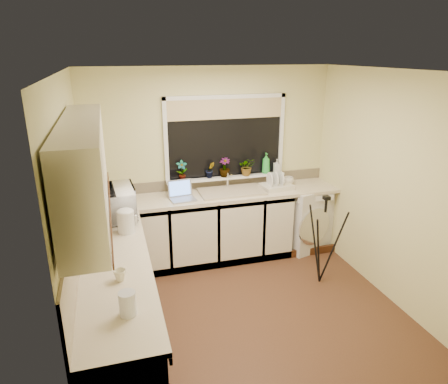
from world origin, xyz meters
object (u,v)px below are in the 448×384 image
Objects in this scene: washing_machine at (303,216)px; plant_d at (247,167)px; microwave at (116,203)px; soap_bottle_clear at (277,166)px; dish_rack at (276,187)px; laptop at (182,194)px; glass_jug at (128,304)px; soap_bottle_green at (266,163)px; tripod at (323,240)px; plant_c at (225,167)px; cup_left at (120,275)px; cup_back at (288,181)px; kettle at (126,222)px; plant_b at (210,170)px; steel_jar at (108,259)px; plant_a at (182,171)px.

washing_machine is 1.08m from plant_d.
soap_bottle_clear reaches higher than microwave.
dish_rack is 0.67× the size of microwave.
glass_jug is (-0.77, -2.19, 0.03)m from laptop.
microwave is at bearing 174.44° from washing_machine.
glass_jug is (-2.04, -2.23, 0.06)m from dish_rack.
plant_d is (1.70, 2.44, 0.18)m from glass_jug.
dish_rack is 1.42× the size of soap_bottle_green.
plant_c reaches higher than tripod.
tripod is at bearing 20.52° from cup_left.
plant_c is 0.90m from cup_back.
plant_c reaches higher than kettle.
cup_left is at bearing -121.14° from laptop.
kettle is 0.45m from microwave.
tripod is 5.05× the size of plant_b.
cup_left is at bearing -137.43° from soap_bottle_clear.
laptop is at bearing 64.94° from cup_left.
soap_bottle_clear is at bearing 37.16° from steel_jar.
soap_bottle_green reaches higher than plant_a.
microwave is 2.76× the size of plant_b.
glass_jug is 0.73× the size of plant_d.
plant_a is at bearing -179.11° from soap_bottle_clear.
washing_machine is at bearing -22.37° from soap_bottle_green.
microwave is 2.35× the size of plant_c.
plant_c is at bearing 39.28° from kettle.
plant_d reaches higher than dish_rack.
tripod is (0.22, -0.90, -0.39)m from dish_rack.
washing_machine is 1.48m from plant_b.
tripod reaches higher than cup_back.
microwave is 2.24m from soap_bottle_clear.
steel_jar is at bearing -127.79° from laptop.
soap_bottle_green reaches higher than kettle.
plant_c reaches higher than glass_jug.
laptop and kettle have the same top height.
steel_jar is 2.72m from soap_bottle_green.
cup_left is at bearing -121.77° from plant_b.
laptop reaches higher than glass_jug.
cup_back is at bearing 18.94° from dish_rack.
steel_jar is (-0.12, 0.75, -0.03)m from glass_jug.
plant_c is 0.91× the size of soap_bottle_green.
kettle is (-0.71, -0.82, 0.05)m from laptop.
plant_c is at bearing 48.50° from steel_jar.
kettle is at bearing -173.68° from microwave.
kettle is 1.96m from plant_d.
glass_jug is 1.26× the size of cup_back.
cup_back is (-0.22, 0.07, 0.51)m from washing_machine.
soap_bottle_green reaches higher than washing_machine.
plant_b is (0.38, 0.03, -0.03)m from plant_a.
dish_rack is (1.97, 0.85, -0.08)m from kettle.
plant_b is at bearing 172.93° from cup_back.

